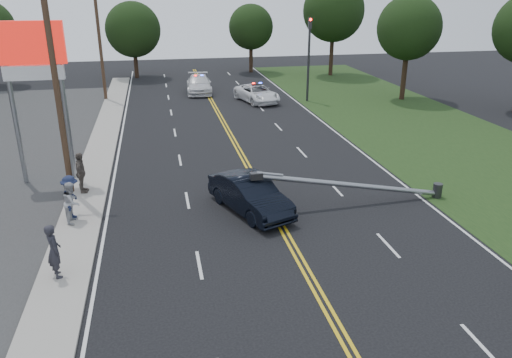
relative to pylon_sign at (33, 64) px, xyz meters
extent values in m
plane|color=black|center=(10.50, -14.00, -6.00)|extent=(120.00, 120.00, 0.00)
cube|color=gray|center=(2.10, -4.00, -5.94)|extent=(1.80, 70.00, 0.12)
cube|color=#1B3314|center=(24.00, -4.00, -5.99)|extent=(12.00, 80.00, 0.01)
cube|color=gold|center=(10.50, -4.00, -5.99)|extent=(0.36, 80.00, 0.00)
cylinder|color=gray|center=(-1.20, 0.00, -2.50)|extent=(0.24, 0.24, 7.00)
cylinder|color=gray|center=(1.20, 0.00, -2.50)|extent=(0.24, 0.24, 7.00)
cube|color=red|center=(0.00, 0.00, 1.00)|extent=(3.20, 0.35, 2.00)
cube|color=white|center=(0.00, 0.00, -0.40)|extent=(2.80, 0.30, 0.70)
cylinder|color=#2D2D30|center=(18.80, 16.00, -2.50)|extent=(0.20, 0.20, 7.00)
cube|color=#2D2D30|center=(18.80, 16.00, 0.60)|extent=(0.28, 0.28, 0.90)
sphere|color=#FF0C07|center=(18.80, 15.84, 0.90)|extent=(0.22, 0.22, 0.22)
cylinder|color=#2D2D30|center=(18.60, -6.00, -5.65)|extent=(0.44, 0.44, 0.70)
cylinder|color=gray|center=(14.17, -6.00, -5.02)|extent=(8.90, 0.24, 1.80)
cube|color=#2D2D30|center=(9.74, -6.00, -4.23)|extent=(0.55, 0.32, 0.30)
cylinder|color=#382619|center=(1.30, -2.00, -1.00)|extent=(0.28, 0.28, 10.00)
cylinder|color=#382619|center=(1.30, 20.00, -1.00)|extent=(0.28, 0.28, 10.00)
cylinder|color=black|center=(3.79, 31.43, -4.50)|extent=(0.44, 0.44, 2.99)
sphere|color=black|center=(3.79, 31.43, -0.85)|extent=(5.87, 5.87, 5.87)
cylinder|color=black|center=(16.96, 32.68, -4.50)|extent=(0.44, 0.44, 2.99)
sphere|color=black|center=(16.96, 32.68, -0.86)|extent=(5.09, 5.09, 5.09)
cylinder|color=black|center=(25.43, 28.70, -3.96)|extent=(0.44, 0.44, 4.07)
sphere|color=black|center=(25.43, 28.70, 1.01)|extent=(6.70, 6.70, 6.70)
cylinder|color=black|center=(27.36, 15.04, -4.20)|extent=(0.44, 0.44, 3.59)
sphere|color=black|center=(27.36, 15.04, 0.19)|extent=(5.46, 5.46, 5.46)
imported|color=black|center=(9.50, -5.78, -5.19)|extent=(3.39, 5.20, 1.62)
imported|color=white|center=(14.38, 16.59, -5.26)|extent=(3.72, 5.75, 1.47)
imported|color=silver|center=(9.79, 21.59, -5.18)|extent=(2.61, 5.73, 1.62)
imported|color=#27262E|center=(1.92, -9.94, -4.90)|extent=(0.71, 0.84, 1.96)
imported|color=#A4A4A9|center=(1.90, -5.56, -4.98)|extent=(0.77, 0.94, 1.79)
imported|color=#18203D|center=(1.84, -5.25, -4.90)|extent=(0.81, 1.31, 1.96)
imported|color=#584E46|center=(1.89, -2.25, -4.88)|extent=(0.57, 1.20, 2.00)
camera|label=1|loc=(5.69, -25.91, 3.49)|focal=35.00mm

